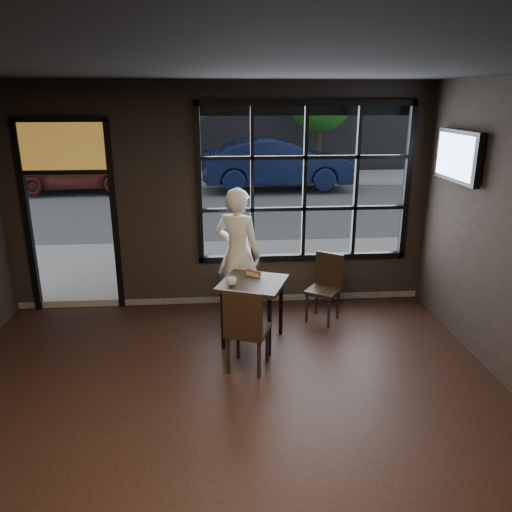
{
  "coord_description": "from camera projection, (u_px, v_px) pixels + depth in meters",
  "views": [
    {
      "loc": [
        -0.05,
        -3.5,
        2.99
      ],
      "look_at": [
        0.4,
        2.2,
        1.15
      ],
      "focal_mm": 35.0,
      "sensor_mm": 36.0,
      "label": 1
    }
  ],
  "objects": [
    {
      "name": "cafe_table",
      "position": [
        253.0,
        311.0,
        6.26
      ],
      "size": [
        0.97,
        0.97,
        0.82
      ],
      "primitive_type": "cube",
      "rotation": [
        0.0,
        0.0,
        -0.36
      ],
      "color": "black",
      "rests_on": "floor"
    },
    {
      "name": "floor",
      "position": [
        230.0,
        465.0,
        4.25
      ],
      "size": [
        6.0,
        7.0,
        0.02
      ],
      "primitive_type": "cube",
      "color": "black",
      "rests_on": "ground"
    },
    {
      "name": "ceiling",
      "position": [
        222.0,
        61.0,
        3.26
      ],
      "size": [
        6.0,
        7.0,
        0.02
      ],
      "primitive_type": "cube",
      "color": "black",
      "rests_on": "ground"
    },
    {
      "name": "window_frame",
      "position": [
        305.0,
        183.0,
        7.1
      ],
      "size": [
        3.06,
        0.12,
        2.28
      ],
      "primitive_type": "cube",
      "color": "black",
      "rests_on": "ground"
    },
    {
      "name": "cup",
      "position": [
        232.0,
        281.0,
        6.0
      ],
      "size": [
        0.14,
        0.14,
        0.1
      ],
      "primitive_type": "imported",
      "rotation": [
        0.0,
        0.0,
        -0.2
      ],
      "color": "silver",
      "rests_on": "cafe_table"
    },
    {
      "name": "hotdog",
      "position": [
        253.0,
        273.0,
        6.33
      ],
      "size": [
        0.21,
        0.19,
        0.06
      ],
      "primitive_type": null,
      "rotation": [
        0.0,
        0.0,
        -0.67
      ],
      "color": "tan",
      "rests_on": "cafe_table"
    },
    {
      "name": "navy_car",
      "position": [
        277.0,
        163.0,
        16.15
      ],
      "size": [
        4.92,
        1.85,
        1.6
      ],
      "primitive_type": "imported",
      "rotation": [
        0.0,
        0.0,
        1.6
      ],
      "color": "black",
      "rests_on": "street_asphalt"
    },
    {
      "name": "man",
      "position": [
        238.0,
        254.0,
        6.85
      ],
      "size": [
        0.8,
        0.72,
        1.84
      ],
      "primitive_type": "imported",
      "rotation": [
        0.0,
        0.0,
        2.62
      ],
      "color": "white",
      "rests_on": "floor"
    },
    {
      "name": "chair_window",
      "position": [
        323.0,
        289.0,
        6.84
      ],
      "size": [
        0.56,
        0.56,
        0.93
      ],
      "primitive_type": "cube",
      "rotation": [
        0.0,
        0.0,
        -0.62
      ],
      "color": "black",
      "rests_on": "floor"
    },
    {
      "name": "street_asphalt",
      "position": [
        217.0,
        154.0,
        27.02
      ],
      "size": [
        60.0,
        41.0,
        0.04
      ],
      "primitive_type": "cube",
      "color": "#545456",
      "rests_on": "ground"
    },
    {
      "name": "chair_near",
      "position": [
        248.0,
        327.0,
        5.6
      ],
      "size": [
        0.57,
        0.57,
        1.02
      ],
      "primitive_type": "cube",
      "rotation": [
        0.0,
        0.0,
        2.79
      ],
      "color": "black",
      "rests_on": "floor"
    },
    {
      "name": "tree_left",
      "position": [
        177.0,
        90.0,
        17.08
      ],
      "size": [
        2.64,
        2.64,
        4.5
      ],
      "color": "#332114",
      "rests_on": "street_asphalt"
    },
    {
      "name": "maroon_car",
      "position": [
        73.0,
        169.0,
        15.81
      ],
      "size": [
        4.09,
        1.81,
        1.37
      ],
      "primitive_type": "imported",
      "rotation": [
        0.0,
        0.0,
        1.62
      ],
      "color": "#531C16",
      "rests_on": "street_asphalt"
    },
    {
      "name": "tree_right",
      "position": [
        320.0,
        98.0,
        18.04
      ],
      "size": [
        2.41,
        2.41,
        4.12
      ],
      "color": "#332114",
      "rests_on": "street_asphalt"
    },
    {
      "name": "stained_transom",
      "position": [
        63.0,
        146.0,
        6.69
      ],
      "size": [
        1.2,
        0.06,
        0.7
      ],
      "primitive_type": "cube",
      "color": "orange",
      "rests_on": "ground"
    },
    {
      "name": "tv",
      "position": [
        458.0,
        156.0,
        6.15
      ],
      "size": [
        0.12,
        1.08,
        0.63
      ],
      "primitive_type": "cube",
      "color": "black",
      "rests_on": "wall_right"
    }
  ]
}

